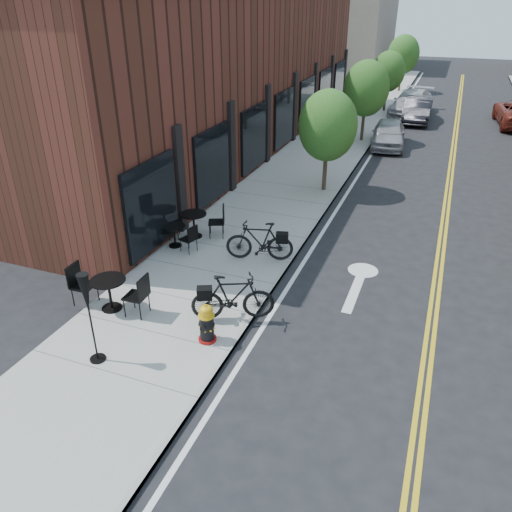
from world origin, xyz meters
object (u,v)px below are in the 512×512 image
at_px(bistro_set_a, 109,290).
at_px(bistro_set_c, 194,222).
at_px(bistro_set_b, 174,233).
at_px(parked_car_c, 411,103).
at_px(patio_umbrella, 87,300).
at_px(parked_car_a, 389,133).
at_px(parked_car_b, 417,110).
at_px(fire_hydrant, 207,324).
at_px(bicycle_right, 233,297).
at_px(bicycle_left, 260,241).

bearing_deg(bistro_set_a, bistro_set_c, 87.77).
distance_m(bistro_set_b, parked_car_c, 22.78).
xyz_separation_m(patio_umbrella, parked_car_c, (3.59, 27.58, -0.86)).
distance_m(parked_car_a, parked_car_b, 6.39).
bearing_deg(bistro_set_c, parked_car_a, 49.58).
bearing_deg(bistro_set_c, fire_hydrant, -82.70).
relative_size(fire_hydrant, parked_car_c, 0.18).
bearing_deg(bicycle_right, parked_car_a, -28.75).
xyz_separation_m(bistro_set_b, bistro_set_c, (0.24, 0.81, 0.08)).
xyz_separation_m(patio_umbrella, parked_car_b, (4.09, 25.69, -0.89)).
distance_m(bistro_set_a, bistro_set_c, 4.37).
relative_size(bistro_set_a, parked_car_b, 0.45).
xyz_separation_m(fire_hydrant, bicycle_right, (0.21, 0.97, 0.14)).
bearing_deg(fire_hydrant, bistro_set_a, 161.69).
distance_m(fire_hydrant, bistro_set_b, 4.87).
relative_size(bicycle_left, parked_car_a, 0.49).
bearing_deg(bistro_set_b, bicycle_right, -25.41).
xyz_separation_m(bistro_set_b, parked_car_c, (4.70, 22.29, 0.19)).
bearing_deg(fire_hydrant, bicycle_right, 65.71).
xyz_separation_m(fire_hydrant, bicycle_left, (-0.27, 3.98, 0.14)).
bearing_deg(bistro_set_c, parked_car_c, 55.27).
height_order(bistro_set_c, parked_car_a, parked_car_a).
bearing_deg(fire_hydrant, bistro_set_c, 108.06).
relative_size(bicycle_right, bistro_set_b, 1.20).
bearing_deg(patio_umbrella, bistro_set_a, 116.80).
distance_m(bistro_set_c, parked_car_a, 13.90).
distance_m(fire_hydrant, patio_umbrella, 2.57).
bearing_deg(bicycle_right, bicycle_left, -15.62).
xyz_separation_m(bicycle_right, bistro_set_a, (-2.94, -0.68, -0.06)).
xyz_separation_m(bicycle_right, parked_car_c, (1.52, 25.18, 0.03)).
relative_size(bicycle_right, bistro_set_a, 0.99).
distance_m(fire_hydrant, parked_car_c, 26.20).
relative_size(bistro_set_b, parked_car_c, 0.32).
bearing_deg(parked_car_a, bistro_set_b, -113.05).
height_order(fire_hydrant, bicycle_right, bicycle_right).
height_order(bistro_set_c, patio_umbrella, patio_umbrella).
height_order(patio_umbrella, parked_car_b, patio_umbrella).
xyz_separation_m(parked_car_a, parked_car_b, (0.80, 6.34, 0.04)).
height_order(patio_umbrella, parked_car_a, patio_umbrella).
distance_m(bicycle_right, parked_car_b, 23.37).
bearing_deg(bistro_set_b, parked_car_c, 94.94).
bearing_deg(parked_car_c, fire_hydrant, -86.92).
distance_m(bicycle_right, bistro_set_c, 4.71).
relative_size(bistro_set_a, parked_car_a, 0.50).
height_order(bicycle_left, parked_car_b, parked_car_b).
bearing_deg(bicycle_right, patio_umbrella, 114.62).
relative_size(bistro_set_a, bistro_set_b, 1.20).
bearing_deg(parked_car_b, patio_umbrella, -102.14).
bearing_deg(parked_car_a, fire_hydrant, -100.24).
bearing_deg(fire_hydrant, bistro_set_b, 115.34).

